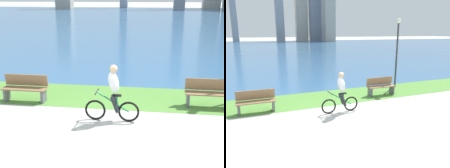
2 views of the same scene
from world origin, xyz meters
TOP-DOWN VIEW (x-y plane):
  - ground_plane at (0.00, 0.00)m, footprint 300.00×300.00m
  - grass_strip_bayside at (0.00, 3.01)m, footprint 120.00×2.48m
  - bay_water_surface at (0.00, 43.19)m, footprint 300.00×77.89m
  - cyclist_lead at (0.16, 0.92)m, footprint 1.56×0.52m
  - bench_near_path at (-3.01, 2.16)m, footprint 1.50×0.47m
  - bench_far_along_path at (3.03, 2.52)m, footprint 1.50×0.47m
  - lamppost_tall at (4.73, 3.65)m, footprint 0.28×0.28m
  - city_skyline_far_shore at (10.28, 74.54)m, footprint 50.15×11.33m

SIDE VIEW (x-z plane):
  - ground_plane at x=0.00m, z-range 0.00..0.00m
  - bay_water_surface at x=0.00m, z-range 0.00..0.00m
  - grass_strip_bayside at x=0.00m, z-range 0.00..0.01m
  - bench_near_path at x=-3.01m, z-range 0.00..0.90m
  - bench_far_along_path at x=3.03m, z-range 0.00..0.90m
  - cyclist_lead at x=0.16m, z-range 0.01..1.65m
  - lamppost_tall at x=4.73m, z-range 0.60..4.52m
  - city_skyline_far_shore at x=10.28m, z-range -2.89..23.99m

